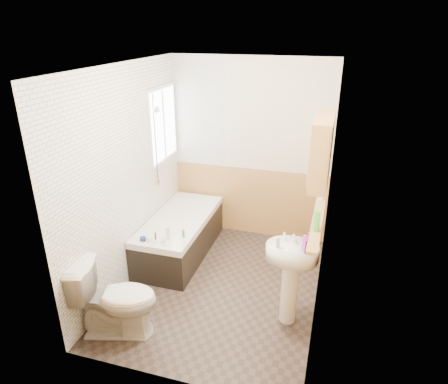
{
  "coord_description": "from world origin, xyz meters",
  "views": [
    {
      "loc": [
        1.15,
        -3.73,
        2.88
      ],
      "look_at": [
        0.0,
        0.15,
        1.15
      ],
      "focal_mm": 32.0,
      "sensor_mm": 36.0,
      "label": 1
    }
  ],
  "objects_px": {
    "sink": "(291,268)",
    "medicine_cabinet": "(321,151)",
    "toilet": "(116,299)",
    "pine_shelf": "(318,216)",
    "bathtub": "(180,235)"
  },
  "relations": [
    {
      "from": "pine_shelf",
      "to": "medicine_cabinet",
      "type": "bearing_deg",
      "value": -104.13
    },
    {
      "from": "sink",
      "to": "medicine_cabinet",
      "type": "distance_m",
      "value": 1.2
    },
    {
      "from": "bathtub",
      "to": "medicine_cabinet",
      "type": "relative_size",
      "value": 2.31
    },
    {
      "from": "bathtub",
      "to": "medicine_cabinet",
      "type": "xyz_separation_m",
      "value": [
        1.74,
        -0.74,
        1.53
      ]
    },
    {
      "from": "toilet",
      "to": "pine_shelf",
      "type": "relative_size",
      "value": 0.55
    },
    {
      "from": "bathtub",
      "to": "toilet",
      "type": "relative_size",
      "value": 1.96
    },
    {
      "from": "bathtub",
      "to": "pine_shelf",
      "type": "relative_size",
      "value": 1.09
    },
    {
      "from": "sink",
      "to": "medicine_cabinet",
      "type": "xyz_separation_m",
      "value": [
        0.17,
        0.17,
        1.18
      ]
    },
    {
      "from": "toilet",
      "to": "pine_shelf",
      "type": "distance_m",
      "value": 2.15
    },
    {
      "from": "bathtub",
      "to": "medicine_cabinet",
      "type": "distance_m",
      "value": 2.43
    },
    {
      "from": "bathtub",
      "to": "sink",
      "type": "relative_size",
      "value": 1.58
    },
    {
      "from": "toilet",
      "to": "medicine_cabinet",
      "type": "xyz_separation_m",
      "value": [
        1.77,
        0.82,
        1.42
      ]
    },
    {
      "from": "toilet",
      "to": "bathtub",
      "type": "bearing_deg",
      "value": -16.2
    },
    {
      "from": "sink",
      "to": "pine_shelf",
      "type": "xyz_separation_m",
      "value": [
        0.2,
        0.28,
        0.47
      ]
    },
    {
      "from": "sink",
      "to": "medicine_cabinet",
      "type": "height_order",
      "value": "medicine_cabinet"
    }
  ]
}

